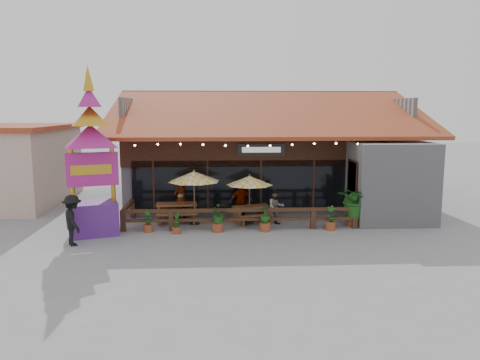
{
  "coord_description": "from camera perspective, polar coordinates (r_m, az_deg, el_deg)",
  "views": [
    {
      "loc": [
        -2.66,
        -19.71,
        5.04
      ],
      "look_at": [
        -1.5,
        1.5,
        1.83
      ],
      "focal_mm": 35.0,
      "sensor_mm": 36.0,
      "label": 1
    }
  ],
  "objects": [
    {
      "name": "ground",
      "position": [
        20.52,
        4.45,
        -5.65
      ],
      "size": [
        100.0,
        100.0,
        0.0
      ],
      "primitive_type": "plane",
      "color": "gray",
      "rests_on": "ground"
    },
    {
      "name": "tropical_plant",
      "position": [
        20.8,
        13.75,
        -2.41
      ],
      "size": [
        1.92,
        1.94,
        2.03
      ],
      "color": "brown",
      "rests_on": "ground"
    },
    {
      "name": "planter_c",
      "position": [
        19.45,
        -2.76,
        -4.52
      ],
      "size": [
        0.89,
        0.9,
        1.12
      ],
      "color": "brown",
      "rests_on": "ground"
    },
    {
      "name": "picnic_table_right",
      "position": [
        20.98,
        1.39,
        -3.85
      ],
      "size": [
        1.98,
        1.85,
        0.77
      ],
      "color": "brown",
      "rests_on": "ground"
    },
    {
      "name": "umbrella_right",
      "position": [
        20.68,
        1.17,
        -0.08
      ],
      "size": [
        2.31,
        2.31,
        2.2
      ],
      "color": "brown",
      "rests_on": "ground"
    },
    {
      "name": "thai_sign_tower",
      "position": [
        19.45,
        -17.71,
        4.64
      ],
      "size": [
        3.38,
        3.38,
        7.26
      ],
      "color": "#56227E",
      "rests_on": "ground"
    },
    {
      "name": "diner_b",
      "position": [
        20.64,
        4.38,
        -3.32
      ],
      "size": [
        0.88,
        0.75,
        1.58
      ],
      "primitive_type": "imported",
      "rotation": [
        0.0,
        0.0,
        0.21
      ],
      "color": "#3D2013",
      "rests_on": "ground"
    },
    {
      "name": "planter_a",
      "position": [
        19.82,
        -11.16,
        -5.12
      ],
      "size": [
        0.4,
        0.38,
        0.94
      ],
      "color": "brown",
      "rests_on": "ground"
    },
    {
      "name": "patio_railing",
      "position": [
        19.95,
        -1.87,
        -4.23
      ],
      "size": [
        10.0,
        2.6,
        0.92
      ],
      "color": "#442918",
      "rests_on": "ground"
    },
    {
      "name": "planter_e",
      "position": [
        20.11,
        11.0,
        -4.78
      ],
      "size": [
        0.45,
        0.43,
        1.06
      ],
      "color": "brown",
      "rests_on": "ground"
    },
    {
      "name": "picnic_table_left",
      "position": [
        21.24,
        -7.71,
        -3.59
      ],
      "size": [
        1.92,
        1.69,
        0.87
      ],
      "color": "brown",
      "rests_on": "ground"
    },
    {
      "name": "diner_c",
      "position": [
        21.55,
        0.14,
        -2.55
      ],
      "size": [
        1.08,
        0.58,
        1.75
      ],
      "primitive_type": "imported",
      "rotation": [
        0.0,
        0.0,
        3.3
      ],
      "color": "#3D2013",
      "rests_on": "ground"
    },
    {
      "name": "planter_d",
      "position": [
        19.57,
        3.08,
        -4.75
      ],
      "size": [
        0.57,
        0.57,
        1.1
      ],
      "color": "brown",
      "rests_on": "ground"
    },
    {
      "name": "restaurant_building",
      "position": [
        26.64,
        3.19,
        2.47
      ],
      "size": [
        15.5,
        14.73,
        6.09
      ],
      "color": "#9F9FA3",
      "rests_on": "ground"
    },
    {
      "name": "pedestrian",
      "position": [
        18.53,
        -19.73,
        -4.64
      ],
      "size": [
        1.24,
        1.43,
        1.92
      ],
      "primitive_type": "imported",
      "rotation": [
        0.0,
        0.0,
        2.09
      ],
      "color": "black",
      "rests_on": "ground"
    },
    {
      "name": "planter_b",
      "position": [
        19.36,
        -7.76,
        -5.4
      ],
      "size": [
        0.35,
        0.35,
        0.85
      ],
      "color": "brown",
      "rests_on": "ground"
    },
    {
      "name": "diner_a",
      "position": [
        21.71,
        -7.26,
        -2.32
      ],
      "size": [
        0.82,
        0.81,
        1.91
      ],
      "primitive_type": "imported",
      "rotation": [
        0.0,
        0.0,
        3.91
      ],
      "color": "#3D2013",
      "rests_on": "ground"
    },
    {
      "name": "umbrella_left",
      "position": [
        20.51,
        -5.63,
        0.39
      ],
      "size": [
        2.84,
        2.84,
        2.44
      ],
      "color": "brown",
      "rests_on": "ground"
    }
  ]
}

